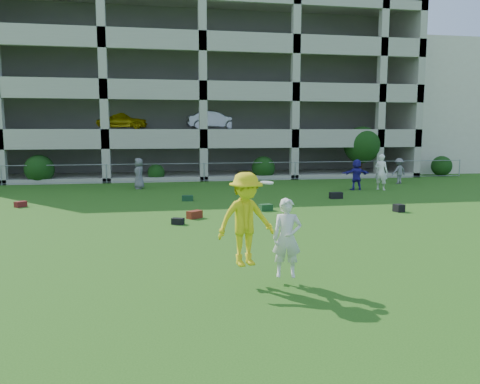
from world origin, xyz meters
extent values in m
plane|color=#235114|center=(0.00, 0.00, 0.00)|extent=(100.00, 100.00, 0.00)
cube|color=beige|center=(23.00, 28.00, 5.00)|extent=(16.00, 14.00, 10.00)
imported|color=slate|center=(-3.93, 15.85, 0.85)|extent=(0.66, 0.90, 1.70)
imported|color=#2A2097|center=(7.73, 13.29, 0.84)|extent=(1.55, 0.50, 1.67)
imported|color=white|center=(9.04, 13.02, 0.98)|extent=(0.82, 0.84, 1.95)
imported|color=slate|center=(11.52, 15.64, 0.77)|extent=(1.11, 0.82, 1.54)
cube|color=#5E2110|center=(-1.65, 6.47, 0.14)|extent=(0.62, 0.56, 0.28)
cube|color=black|center=(-2.30, 5.44, 0.11)|extent=(0.47, 0.40, 0.22)
cube|color=#153412|center=(1.32, 7.64, 0.13)|extent=(0.56, 0.45, 0.26)
cube|color=black|center=(6.47, 6.42, 0.15)|extent=(0.42, 0.42, 0.30)
cube|color=black|center=(5.39, 10.33, 0.15)|extent=(0.61, 0.33, 0.30)
cube|color=#5F1F10|center=(-8.68, 10.35, 0.12)|extent=(0.51, 0.52, 0.24)
cube|color=#12321B|center=(-1.60, 10.85, 0.12)|extent=(0.54, 0.36, 0.25)
imported|color=yellow|center=(-1.21, -1.24, 1.40)|extent=(1.40, 1.02, 1.94)
imported|color=silver|center=(-0.35, -1.31, 0.99)|extent=(0.67, 0.52, 1.66)
cylinder|color=white|center=(-0.76, -1.19, 2.14)|extent=(0.27, 0.27, 0.05)
cube|color=#9E998C|center=(0.00, 32.75, 6.00)|extent=(30.00, 0.50, 12.00)
cube|color=#9E998C|center=(14.75, 26.00, 6.00)|extent=(0.50, 14.00, 12.00)
cube|color=#9E998C|center=(0.00, 26.00, 11.85)|extent=(30.00, 14.00, 0.30)
cube|color=#9E998C|center=(0.00, 26.00, 0.15)|extent=(30.00, 14.00, 0.30)
cube|color=#9E998C|center=(0.00, 26.00, 3.15)|extent=(30.00, 14.00, 0.30)
cube|color=#9E998C|center=(0.00, 26.00, 6.15)|extent=(30.00, 14.00, 0.30)
cube|color=#9E998C|center=(0.00, 26.00, 9.15)|extent=(30.00, 14.00, 0.30)
cube|color=#9E998C|center=(0.00, 19.15, 2.55)|extent=(30.00, 0.30, 0.90)
cube|color=#9E998C|center=(0.00, 19.15, 5.55)|extent=(30.00, 0.30, 0.90)
cube|color=#9E998C|center=(0.00, 19.15, 8.55)|extent=(30.00, 0.30, 0.90)
cube|color=#9E998C|center=(-6.00, 19.25, 6.00)|extent=(0.50, 0.50, 12.00)
cube|color=#9E998C|center=(0.00, 19.25, 6.00)|extent=(0.50, 0.50, 12.00)
cube|color=#9E998C|center=(6.00, 19.25, 6.00)|extent=(0.50, 0.50, 12.00)
cube|color=#9E998C|center=(12.00, 19.25, 6.00)|extent=(0.50, 0.50, 12.00)
cube|color=#605E59|center=(0.00, 28.00, 6.00)|extent=(29.00, 9.00, 11.60)
imported|color=yellow|center=(-5.39, 24.00, 3.96)|extent=(4.05, 2.08, 1.32)
imported|color=#B0B2B7|center=(1.17, 24.00, 3.96)|extent=(4.17, 1.98, 1.32)
cylinder|color=gray|center=(-12.00, 19.00, 0.60)|extent=(0.06, 0.06, 1.20)
cylinder|color=gray|center=(-6.00, 19.00, 0.60)|extent=(0.06, 0.06, 1.20)
cylinder|color=gray|center=(0.00, 19.00, 0.60)|extent=(0.06, 0.06, 1.20)
cylinder|color=gray|center=(6.00, 19.00, 0.60)|extent=(0.06, 0.06, 1.20)
cylinder|color=gray|center=(12.00, 19.00, 0.60)|extent=(0.06, 0.06, 1.20)
cylinder|color=gray|center=(18.00, 19.00, 0.60)|extent=(0.06, 0.06, 1.20)
cylinder|color=gray|center=(0.00, 19.00, 1.15)|extent=(36.00, 0.04, 0.04)
cylinder|color=gray|center=(0.00, 19.00, 0.08)|extent=(36.00, 0.04, 0.04)
sphere|color=#163D11|center=(-10.00, 19.60, 0.88)|extent=(1.76, 1.76, 1.76)
sphere|color=#163D11|center=(-3.00, 19.60, 0.55)|extent=(1.10, 1.10, 1.10)
sphere|color=#163D11|center=(4.00, 19.60, 0.77)|extent=(1.54, 1.54, 1.54)
cylinder|color=#382314|center=(11.00, 19.80, 0.98)|extent=(0.16, 0.16, 1.96)
sphere|color=#163D11|center=(11.00, 19.80, 2.24)|extent=(2.52, 2.52, 2.52)
sphere|color=#163D11|center=(17.00, 19.60, 0.72)|extent=(1.43, 1.43, 1.43)
camera|label=1|loc=(-3.00, -10.50, 3.20)|focal=35.00mm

